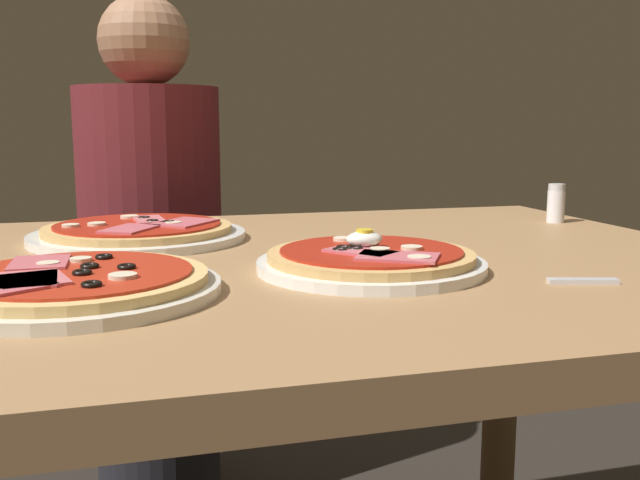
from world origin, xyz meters
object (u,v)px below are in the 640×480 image
Objects in this scene: dining_table at (256,339)px; diner_person at (153,272)px; pizza_across_right at (139,232)px; fork at (609,281)px; pizza_across_left at (76,284)px; pizza_foreground at (371,260)px; salt_shaker at (556,203)px.

diner_person is (-0.10, 0.79, -0.07)m from dining_table.
fork is (0.48, -0.43, -0.01)m from pizza_across_right.
diner_person reaches higher than pizza_across_left.
dining_table is 8.23× the size of fork.
fork is at bearing -30.64° from pizza_foreground.
fork is (0.34, -0.24, 0.11)m from dining_table.
pizza_across_left is (-0.21, -0.14, 0.12)m from dining_table.
pizza_across_left is at bearing -172.82° from pizza_foreground.
pizza_across_left is at bearing -145.16° from dining_table.
salt_shaker reaches higher than fork.
pizza_foreground reaches higher than fork.
dining_table is 4.08× the size of pizza_across_right.
pizza_across_left is 0.95m from diner_person.
dining_table is 19.10× the size of salt_shaker.
pizza_foreground is 0.33m from pizza_across_left.
pizza_across_right is at bearing 125.27° from dining_table.
fork is 0.13× the size of diner_person.
diner_person reaches higher than fork.
pizza_foreground reaches higher than pizza_across_right.
pizza_across_right reaches higher than fork.
pizza_foreground is 0.86× the size of pizza_across_right.
dining_table is 0.62m from salt_shaker.
diner_person is (0.11, 0.93, -0.18)m from pizza_across_left.
diner_person is at bearing 103.83° from pizza_foreground.
diner_person reaches higher than pizza_foreground.
pizza_across_left is 4.28× the size of salt_shaker.
pizza_foreground is 0.94× the size of pizza_across_left.
salt_shaker is at bearing 0.47° from pizza_across_right.
pizza_foreground is 1.73× the size of fork.
pizza_across_left is 0.35m from pizza_across_right.
pizza_foreground is (0.12, -0.10, 0.12)m from dining_table.
pizza_across_left is at bearing -101.48° from pizza_across_right.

